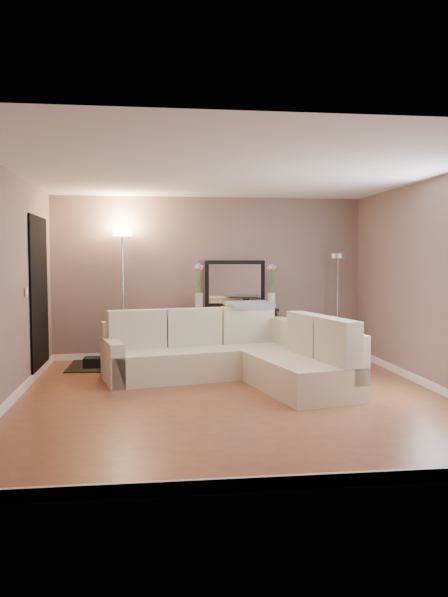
{
  "coord_description": "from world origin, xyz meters",
  "views": [
    {
      "loc": [
        -0.93,
        -6.63,
        1.62
      ],
      "look_at": [
        0.0,
        0.8,
        1.1
      ],
      "focal_mm": 35.0,
      "sensor_mm": 36.0,
      "label": 1
    }
  ],
  "objects": [
    {
      "name": "wall_front",
      "position": [
        0.0,
        -2.76,
        1.3
      ],
      "size": [
        5.0,
        0.02,
        2.6
      ],
      "primitive_type": "cube",
      "color": "gray",
      "rests_on": "ground"
    },
    {
      "name": "floor",
      "position": [
        0.0,
        0.0,
        -0.01
      ],
      "size": [
        5.0,
        5.5,
        0.01
      ],
      "primitive_type": "cube",
      "color": "#985737",
      "rests_on": "ground"
    },
    {
      "name": "console_table",
      "position": [
        0.3,
        2.45,
        0.47
      ],
      "size": [
        1.39,
        0.53,
        0.84
      ],
      "color": "black",
      "rests_on": "floor"
    },
    {
      "name": "doorway",
      "position": [
        -2.48,
        1.7,
        1.1
      ],
      "size": [
        0.02,
        1.2,
        2.2
      ],
      "primitive_type": "cube",
      "color": "black",
      "rests_on": "ground"
    },
    {
      "name": "charcoal_rug",
      "position": [
        -1.49,
        2.15,
        0.01
      ],
      "size": [
        1.36,
        1.04,
        0.02
      ],
      "primitive_type": "cube",
      "rotation": [
        0.0,
        0.0,
        -0.02
      ],
      "color": "black",
      "rests_on": "floor"
    },
    {
      "name": "floor_lamp_lit",
      "position": [
        -1.37,
        2.54,
        1.45
      ],
      "size": [
        0.3,
        0.3,
        2.05
      ],
      "color": "silver",
      "rests_on": "floor"
    },
    {
      "name": "baseboard_back",
      "position": [
        0.0,
        2.73,
        0.05
      ],
      "size": [
        5.0,
        0.03,
        0.1
      ],
      "primitive_type": "cube",
      "color": "white",
      "rests_on": "ground"
    },
    {
      "name": "baseboard_front",
      "position": [
        0.0,
        -2.73,
        0.05
      ],
      "size": [
        5.0,
        0.03,
        0.1
      ],
      "primitive_type": "cube",
      "color": "white",
      "rests_on": "ground"
    },
    {
      "name": "throw_blanket",
      "position": [
        0.48,
        1.65,
        0.95
      ],
      "size": [
        0.74,
        0.55,
        0.09
      ],
      "primitive_type": "cube",
      "rotation": [
        0.1,
        0.0,
        0.27
      ],
      "color": "#7F93A4",
      "rests_on": "sectional_sofa"
    },
    {
      "name": "switch_plate",
      "position": [
        -2.48,
        0.85,
        1.2
      ],
      "size": [
        0.02,
        0.08,
        0.12
      ],
      "primitive_type": "cube",
      "color": "white",
      "rests_on": "ground"
    },
    {
      "name": "table_decor",
      "position": [
        0.38,
        2.41,
        0.86
      ],
      "size": [
        0.58,
        0.16,
        0.14
      ],
      "color": "orange",
      "rests_on": "console_table"
    },
    {
      "name": "wall_left",
      "position": [
        -2.51,
        0.0,
        1.3
      ],
      "size": [
        0.02,
        5.5,
        2.6
      ],
      "primitive_type": "cube",
      "color": "gray",
      "rests_on": "ground"
    },
    {
      "name": "baseboard_right",
      "position": [
        2.48,
        0.0,
        0.05
      ],
      "size": [
        0.03,
        5.5,
        0.1
      ],
      "primitive_type": "cube",
      "color": "white",
      "rests_on": "ground"
    },
    {
      "name": "wall_right",
      "position": [
        2.51,
        0.0,
        1.3
      ],
      "size": [
        0.02,
        5.5,
        2.6
      ],
      "primitive_type": "cube",
      "color": "gray",
      "rests_on": "ground"
    },
    {
      "name": "leaning_mirror",
      "position": [
        0.41,
        2.62,
        1.21
      ],
      "size": [
        0.96,
        0.16,
        0.75
      ],
      "color": "black",
      "rests_on": "console_table"
    },
    {
      "name": "wall_back",
      "position": [
        0.0,
        2.76,
        1.3
      ],
      "size": [
        5.0,
        0.02,
        2.6
      ],
      "primitive_type": "cube",
      "color": "gray",
      "rests_on": "ground"
    },
    {
      "name": "flower_vase_right",
      "position": [
        0.96,
        2.38,
        1.13
      ],
      "size": [
        0.16,
        0.14,
        0.72
      ],
      "color": "silver",
      "rests_on": "console_table"
    },
    {
      "name": "floor_lamp_unlit",
      "position": [
        2.03,
        2.36,
        1.2
      ],
      "size": [
        0.29,
        0.29,
        1.69
      ],
      "color": "silver",
      "rests_on": "floor"
    },
    {
      "name": "ceiling",
      "position": [
        0.0,
        0.0,
        2.6
      ],
      "size": [
        5.0,
        5.5,
        0.01
      ],
      "primitive_type": "cube",
      "color": "white",
      "rests_on": "ground"
    },
    {
      "name": "sectional_sofa",
      "position": [
        0.17,
        0.92,
        0.34
      ],
      "size": [
        3.11,
        2.64,
        0.92
      ],
      "color": "beige",
      "rests_on": "floor"
    },
    {
      "name": "black_bag",
      "position": [
        -1.74,
        2.03,
        0.04
      ],
      "size": [
        0.39,
        0.28,
        0.25
      ],
      "primitive_type": "cube",
      "rotation": [
        0.0,
        0.0,
        -0.02
      ],
      "color": "black",
      "rests_on": "charcoal_rug"
    },
    {
      "name": "flower_vase_left",
      "position": [
        -0.19,
        2.51,
        1.13
      ],
      "size": [
        0.16,
        0.14,
        0.72
      ],
      "color": "silver",
      "rests_on": "console_table"
    },
    {
      "name": "baseboard_left",
      "position": [
        -2.48,
        0.0,
        0.05
      ],
      "size": [
        0.03,
        5.5,
        0.1
      ],
      "primitive_type": "cube",
      "color": "white",
      "rests_on": "ground"
    }
  ]
}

